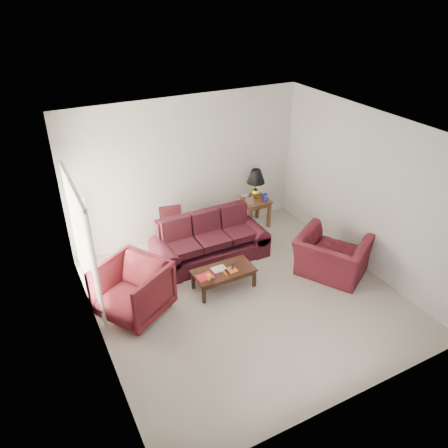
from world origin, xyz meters
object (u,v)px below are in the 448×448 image
floor_lamp (85,234)px  armchair_left (133,290)px  end_table (254,212)px  sofa (210,240)px  armchair_right (332,256)px  coffee_table (224,279)px

floor_lamp → armchair_left: size_ratio=1.41×
end_table → sofa: bearing=-151.1°
sofa → floor_lamp: size_ratio=1.51×
sofa → armchair_right: bearing=-43.1°
floor_lamp → armchair_left: floor_lamp is taller
sofa → armchair_right: 2.33m
coffee_table → armchair_left: bearing=172.5°
armchair_right → armchair_left: bearing=49.3°
armchair_right → coffee_table: (-1.98, 0.55, -0.21)m
sofa → floor_lamp: (-2.19, 0.86, 0.28)m
sofa → armchair_left: size_ratio=2.13×
floor_lamp → armchair_right: size_ratio=1.21×
armchair_left → armchair_right: armchair_left is taller
coffee_table → floor_lamp: bearing=133.9°
end_table → armchair_left: armchair_left is taller
end_table → floor_lamp: 3.70m
end_table → coffee_table: end_table is taller
end_table → floor_lamp: size_ratio=0.44×
floor_lamp → sofa: bearing=-21.3°
sofa → end_table: bearing=24.8°
sofa → end_table: (1.49, 0.82, -0.13)m
floor_lamp → armchair_right: floor_lamp is taller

